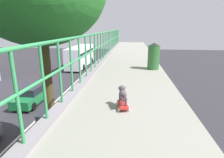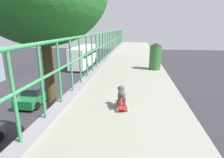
# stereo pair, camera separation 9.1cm
# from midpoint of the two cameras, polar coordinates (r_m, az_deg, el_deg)

# --- Properties ---
(car_yellow_cab_fifth) EXTENTS (1.74, 3.84, 1.62)m
(car_yellow_cab_fifth) POSITION_cam_midpoint_polar(r_m,az_deg,el_deg) (13.46, -17.41, -11.78)
(car_yellow_cab_fifth) COLOR gold
(car_yellow_cab_fifth) RESTS_ON ground
(car_green_sixth) EXTENTS (1.91, 3.98, 1.60)m
(car_green_sixth) POSITION_cam_midpoint_polar(r_m,az_deg,el_deg) (18.28, -23.94, -4.78)
(car_green_sixth) COLOR #1A7138
(car_green_sixth) RESTS_ON ground
(city_bus) EXTENTS (2.66, 10.31, 3.54)m
(city_bus) POSITION_cam_midpoint_polar(r_m,az_deg,el_deg) (33.10, -9.84, 7.26)
(city_bus) COLOR white
(city_bus) RESTS_ON ground
(toy_skateboard) EXTENTS (0.27, 0.43, 0.09)m
(toy_skateboard) POSITION_cam_midpoint_polar(r_m,az_deg,el_deg) (3.37, 2.58, -8.00)
(toy_skateboard) COLOR red
(toy_skateboard) RESTS_ON overpass_deck
(small_dog) EXTENTS (0.19, 0.38, 0.31)m
(small_dog) POSITION_cam_midpoint_polar(r_m,az_deg,el_deg) (3.33, 2.57, -4.39)
(small_dog) COLOR #4F424C
(small_dog) RESTS_ON toy_skateboard
(litter_bin) EXTENTS (0.41, 0.41, 0.91)m
(litter_bin) POSITION_cam_midpoint_polar(r_m,az_deg,el_deg) (6.54, 12.42, 7.01)
(litter_bin) COLOR #316A31
(litter_bin) RESTS_ON overpass_deck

